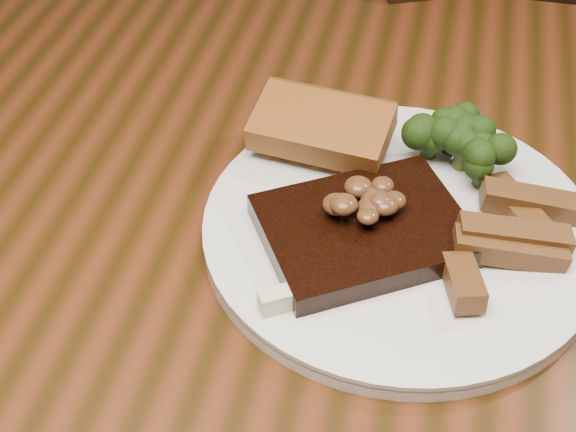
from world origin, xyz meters
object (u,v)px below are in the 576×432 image
chair_far (486,101)px  plate (399,231)px  garlic_bread (320,147)px  steak (364,232)px  potato_wedges (501,233)px  dining_table (270,323)px

chair_far → plate: chair_far is taller
garlic_bread → steak: bearing=-53.8°
chair_far → plate: (-0.09, -0.58, 0.26)m
steak → potato_wedges: 0.10m
dining_table → plate: 0.14m
plate → steak: bearing=-135.9°
chair_far → plate: size_ratio=2.92×
chair_far → potato_wedges: chair_far is taller
steak → potato_wedges: bearing=-20.6°
chair_far → steak: chair_far is taller
dining_table → potato_wedges: bearing=10.3°
chair_far → garlic_bread: chair_far is taller
plate → potato_wedges: bearing=-3.2°
chair_far → plate: bearing=58.1°
dining_table → steak: size_ratio=10.64×
chair_far → steak: (-0.11, -0.60, 0.28)m
chair_far → steak: bearing=56.1°
plate → steak: (-0.03, -0.02, 0.02)m
chair_far → potato_wedges: size_ratio=8.23×
garlic_bread → potato_wedges: size_ratio=1.03×
steak → garlic_bread: garlic_bread is taller
dining_table → potato_wedges: potato_wedges is taller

